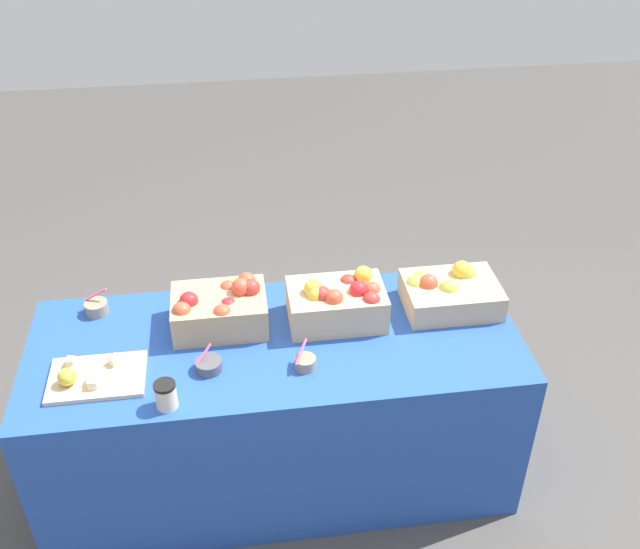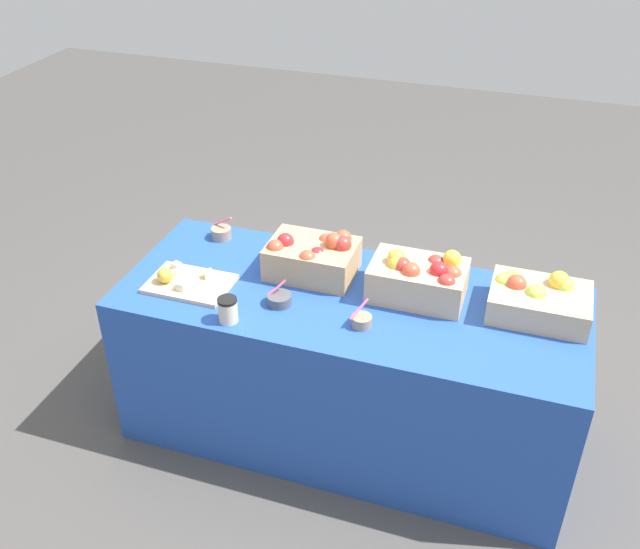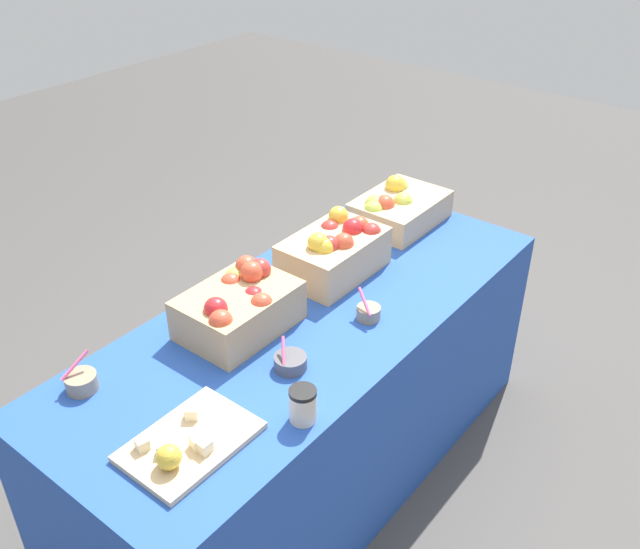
{
  "view_description": "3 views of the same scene",
  "coord_description": "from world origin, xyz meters",
  "px_view_note": "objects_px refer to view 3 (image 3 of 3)",
  "views": [
    {
      "loc": [
        -0.13,
        -2.17,
        2.54
      ],
      "look_at": [
        0.18,
        0.05,
        0.99
      ],
      "focal_mm": 40.81,
      "sensor_mm": 36.0,
      "label": 1
    },
    {
      "loc": [
        0.64,
        -2.3,
        2.4
      ],
      "look_at": [
        -0.14,
        0.03,
        0.8
      ],
      "focal_mm": 40.06,
      "sensor_mm": 36.0,
      "label": 2
    },
    {
      "loc": [
        -1.48,
        -1.22,
        2.1
      ],
      "look_at": [
        0.01,
        -0.04,
        0.9
      ],
      "focal_mm": 39.66,
      "sensor_mm": 36.0,
      "label": 3
    }
  ],
  "objects_px": {
    "coffee_cup": "(303,405)",
    "apple_crate_middle": "(335,251)",
    "sample_bowl_mid": "(368,312)",
    "sample_bowl_far": "(290,362)",
    "sample_bowl_near": "(81,382)",
    "cutting_board_front": "(186,443)",
    "apple_crate_left": "(397,207)",
    "apple_crate_right": "(239,306)"
  },
  "relations": [
    {
      "from": "apple_crate_left",
      "to": "apple_crate_right",
      "type": "xyz_separation_m",
      "value": [
        -0.92,
        -0.0,
        0.02
      ]
    },
    {
      "from": "sample_bowl_mid",
      "to": "coffee_cup",
      "type": "distance_m",
      "value": 0.51
    },
    {
      "from": "apple_crate_middle",
      "to": "apple_crate_right",
      "type": "bearing_deg",
      "value": 176.04
    },
    {
      "from": "apple_crate_right",
      "to": "apple_crate_middle",
      "type": "bearing_deg",
      "value": -3.96
    },
    {
      "from": "sample_bowl_far",
      "to": "cutting_board_front",
      "type": "bearing_deg",
      "value": -179.94
    },
    {
      "from": "apple_crate_middle",
      "to": "coffee_cup",
      "type": "height_order",
      "value": "apple_crate_middle"
    },
    {
      "from": "apple_crate_left",
      "to": "sample_bowl_far",
      "type": "relative_size",
      "value": 3.83
    },
    {
      "from": "sample_bowl_near",
      "to": "sample_bowl_far",
      "type": "xyz_separation_m",
      "value": [
        0.44,
        -0.41,
        -0.0
      ]
    },
    {
      "from": "apple_crate_left",
      "to": "sample_bowl_far",
      "type": "height_order",
      "value": "apple_crate_left"
    },
    {
      "from": "apple_crate_middle",
      "to": "cutting_board_front",
      "type": "distance_m",
      "value": 0.96
    },
    {
      "from": "apple_crate_middle",
      "to": "coffee_cup",
      "type": "xyz_separation_m",
      "value": [
        -0.66,
        -0.4,
        -0.04
      ]
    },
    {
      "from": "apple_crate_right",
      "to": "sample_bowl_mid",
      "type": "height_order",
      "value": "apple_crate_right"
    },
    {
      "from": "sample_bowl_near",
      "to": "sample_bowl_far",
      "type": "distance_m",
      "value": 0.6
    },
    {
      "from": "sample_bowl_far",
      "to": "coffee_cup",
      "type": "bearing_deg",
      "value": -130.64
    },
    {
      "from": "apple_crate_middle",
      "to": "sample_bowl_near",
      "type": "height_order",
      "value": "apple_crate_middle"
    },
    {
      "from": "apple_crate_middle",
      "to": "sample_bowl_far",
      "type": "distance_m",
      "value": 0.57
    },
    {
      "from": "apple_crate_left",
      "to": "sample_bowl_mid",
      "type": "distance_m",
      "value": 0.69
    },
    {
      "from": "sample_bowl_near",
      "to": "apple_crate_middle",
      "type": "bearing_deg",
      "value": -10.66
    },
    {
      "from": "apple_crate_middle",
      "to": "coffee_cup",
      "type": "distance_m",
      "value": 0.77
    },
    {
      "from": "apple_crate_left",
      "to": "coffee_cup",
      "type": "relative_size",
      "value": 3.68
    },
    {
      "from": "coffee_cup",
      "to": "apple_crate_left",
      "type": "bearing_deg",
      "value": 20.9
    },
    {
      "from": "sample_bowl_near",
      "to": "sample_bowl_mid",
      "type": "distance_m",
      "value": 0.91
    },
    {
      "from": "sample_bowl_mid",
      "to": "sample_bowl_far",
      "type": "bearing_deg",
      "value": 174.01
    },
    {
      "from": "apple_crate_left",
      "to": "sample_bowl_mid",
      "type": "xyz_separation_m",
      "value": [
        -0.63,
        -0.3,
        -0.04
      ]
    },
    {
      "from": "cutting_board_front",
      "to": "sample_bowl_mid",
      "type": "height_order",
      "value": "sample_bowl_mid"
    },
    {
      "from": "apple_crate_left",
      "to": "apple_crate_middle",
      "type": "height_order",
      "value": "apple_crate_middle"
    },
    {
      "from": "sample_bowl_mid",
      "to": "apple_crate_middle",
      "type": "bearing_deg",
      "value": 58.13
    },
    {
      "from": "apple_crate_middle",
      "to": "sample_bowl_far",
      "type": "relative_size",
      "value": 3.83
    },
    {
      "from": "sample_bowl_mid",
      "to": "sample_bowl_far",
      "type": "distance_m",
      "value": 0.35
    },
    {
      "from": "apple_crate_right",
      "to": "coffee_cup",
      "type": "distance_m",
      "value": 0.47
    },
    {
      "from": "apple_crate_left",
      "to": "apple_crate_right",
      "type": "height_order",
      "value": "apple_crate_right"
    },
    {
      "from": "apple_crate_left",
      "to": "apple_crate_middle",
      "type": "xyz_separation_m",
      "value": [
        -0.46,
        -0.03,
        0.02
      ]
    },
    {
      "from": "apple_crate_middle",
      "to": "cutting_board_front",
      "type": "xyz_separation_m",
      "value": [
        -0.93,
        -0.23,
        -0.07
      ]
    },
    {
      "from": "apple_crate_left",
      "to": "sample_bowl_near",
      "type": "xyz_separation_m",
      "value": [
        -1.42,
        0.15,
        -0.04
      ]
    },
    {
      "from": "cutting_board_front",
      "to": "sample_bowl_near",
      "type": "xyz_separation_m",
      "value": [
        -0.03,
        0.41,
        0.01
      ]
    },
    {
      "from": "apple_crate_middle",
      "to": "sample_bowl_near",
      "type": "distance_m",
      "value": 0.98
    },
    {
      "from": "sample_bowl_near",
      "to": "coffee_cup",
      "type": "bearing_deg",
      "value": -62.61
    },
    {
      "from": "sample_bowl_mid",
      "to": "sample_bowl_far",
      "type": "height_order",
      "value": "sample_bowl_mid"
    },
    {
      "from": "apple_crate_left",
      "to": "cutting_board_front",
      "type": "distance_m",
      "value": 1.42
    },
    {
      "from": "coffee_cup",
      "to": "apple_crate_middle",
      "type": "bearing_deg",
      "value": 30.93
    },
    {
      "from": "sample_bowl_mid",
      "to": "sample_bowl_far",
      "type": "xyz_separation_m",
      "value": [
        -0.35,
        0.04,
        -0.0
      ]
    },
    {
      "from": "apple_crate_right",
      "to": "cutting_board_front",
      "type": "relative_size",
      "value": 1.07
    }
  ]
}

